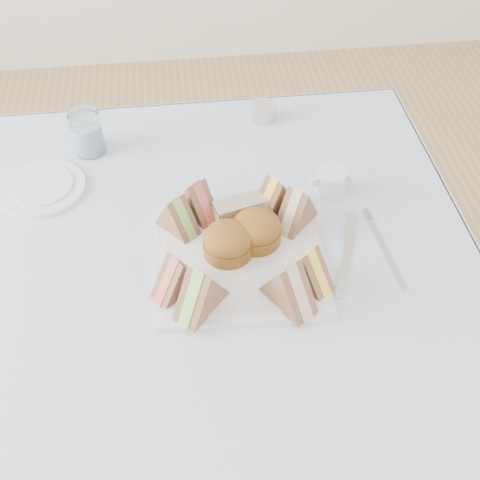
{
  "coord_description": "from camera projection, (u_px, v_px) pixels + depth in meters",
  "views": [
    {
      "loc": [
        -0.01,
        -0.7,
        1.56
      ],
      "look_at": [
        0.07,
        0.01,
        0.8
      ],
      "focal_mm": 45.0,
      "sensor_mm": 36.0,
      "label": 1
    }
  ],
  "objects": [
    {
      "name": "floor",
      "position": [
        213.0,
        447.0,
        1.61
      ],
      "size": [
        4.0,
        4.0,
        0.0
      ],
      "primitive_type": "plane",
      "color": "#9E7751",
      "rests_on": "ground"
    },
    {
      "name": "sandwich_bl_a",
      "position": [
        177.0,
        214.0,
        1.09
      ],
      "size": [
        0.09,
        0.09,
        0.08
      ],
      "primitive_type": null,
      "rotation": [
        0.0,
        0.0,
        2.24
      ],
      "color": "brown",
      "rests_on": "serving_plate"
    },
    {
      "name": "creamer_jug",
      "position": [
        331.0,
        181.0,
        1.18
      ],
      "size": [
        0.07,
        0.07,
        0.05
      ],
      "primitive_type": "cylinder",
      "rotation": [
        0.0,
        0.0,
        0.22
      ],
      "color": "silver",
      "rests_on": "tablecloth"
    },
    {
      "name": "scone_left",
      "position": [
        228.0,
        242.0,
        1.05
      ],
      "size": [
        0.1,
        0.1,
        0.06
      ],
      "primitive_type": "cylinder",
      "rotation": [
        0.0,
        0.0,
        -0.11
      ],
      "color": "brown",
      "rests_on": "serving_plate"
    },
    {
      "name": "sandwich_br_b",
      "position": [
        274.0,
        195.0,
        1.12
      ],
      "size": [
        0.1,
        0.09,
        0.08
      ],
      "primitive_type": null,
      "rotation": [
        0.0,
        0.0,
        -2.49
      ],
      "color": "brown",
      "rests_on": "serving_plate"
    },
    {
      "name": "sandwich_bl_b",
      "position": [
        197.0,
        198.0,
        1.11
      ],
      "size": [
        0.09,
        0.1,
        0.08
      ],
      "primitive_type": null,
      "rotation": [
        0.0,
        0.0,
        2.17
      ],
      "color": "brown",
      "rests_on": "serving_plate"
    },
    {
      "name": "water_glass",
      "position": [
        87.0,
        133.0,
        1.26
      ],
      "size": [
        0.09,
        0.09,
        0.1
      ],
      "primitive_type": "cylinder",
      "rotation": [
        0.0,
        0.0,
        -0.43
      ],
      "color": "white",
      "rests_on": "tablecloth"
    },
    {
      "name": "sandwich_fl_b",
      "position": [
        200.0,
        289.0,
        0.96
      ],
      "size": [
        0.1,
        0.11,
        0.09
      ],
      "primitive_type": null,
      "rotation": [
        0.0,
        0.0,
        0.84
      ],
      "color": "brown",
      "rests_on": "serving_plate"
    },
    {
      "name": "pastry_slice",
      "position": [
        239.0,
        210.0,
        1.12
      ],
      "size": [
        0.1,
        0.06,
        0.04
      ],
      "primitive_type": "cube",
      "rotation": [
        0.0,
        0.0,
        0.26
      ],
      "color": "tan",
      "rests_on": "serving_plate"
    },
    {
      "name": "serving_plate",
      "position": [
        240.0,
        257.0,
        1.08
      ],
      "size": [
        0.31,
        0.31,
        0.01
      ],
      "primitive_type": "cube",
      "rotation": [
        0.0,
        0.0,
        -0.05
      ],
      "color": "silver",
      "rests_on": "tablecloth"
    },
    {
      "name": "table",
      "position": [
        208.0,
        376.0,
        1.34
      ],
      "size": [
        0.9,
        0.9,
        0.74
      ],
      "primitive_type": "cube",
      "color": "brown",
      "rests_on": "floor"
    },
    {
      "name": "tea_strainer",
      "position": [
        263.0,
        113.0,
        1.36
      ],
      "size": [
        0.08,
        0.08,
        0.03
      ],
      "primitive_type": "cylinder",
      "rotation": [
        0.0,
        0.0,
        0.29
      ],
      "color": "silver",
      "rests_on": "tablecloth"
    },
    {
      "name": "sandwich_fl_a",
      "position": [
        177.0,
        274.0,
        0.99
      ],
      "size": [
        0.1,
        0.09,
        0.08
      ],
      "primitive_type": null,
      "rotation": [
        0.0,
        0.0,
        0.6
      ],
      "color": "brown",
      "rests_on": "serving_plate"
    },
    {
      "name": "scone_right",
      "position": [
        256.0,
        229.0,
        1.07
      ],
      "size": [
        0.1,
        0.1,
        0.06
      ],
      "primitive_type": "cylinder",
      "rotation": [
        0.0,
        0.0,
        0.18
      ],
      "color": "brown",
      "rests_on": "serving_plate"
    },
    {
      "name": "knife",
      "position": [
        347.0,
        253.0,
        1.09
      ],
      "size": [
        0.09,
        0.2,
        0.0
      ],
      "primitive_type": "cube",
      "rotation": [
        0.0,
        0.0,
        -0.36
      ],
      "color": "silver",
      "rests_on": "tablecloth"
    },
    {
      "name": "sandwich_fr_a",
      "position": [
        309.0,
        267.0,
        1.0
      ],
      "size": [
        0.09,
        0.1,
        0.08
      ],
      "primitive_type": null,
      "rotation": [
        0.0,
        0.0,
        -0.87
      ],
      "color": "brown",
      "rests_on": "serving_plate"
    },
    {
      "name": "tablecloth",
      "position": [
        200.0,
        268.0,
        1.07
      ],
      "size": [
        1.02,
        1.02,
        0.01
      ],
      "primitive_type": "cube",
      "color": "#9AAED7",
      "rests_on": "table"
    },
    {
      "name": "side_plate",
      "position": [
        43.0,
        188.0,
        1.2
      ],
      "size": [
        0.22,
        0.22,
        0.01
      ],
      "primitive_type": "cylinder",
      "rotation": [
        0.0,
        0.0,
        0.33
      ],
      "color": "silver",
      "rests_on": "tablecloth"
    },
    {
      "name": "fork",
      "position": [
        387.0,
        254.0,
        1.09
      ],
      "size": [
        0.02,
        0.17,
        0.0
      ],
      "primitive_type": "cube",
      "rotation": [
        0.0,
        0.0,
        0.08
      ],
      "color": "silver",
      "rests_on": "tablecloth"
    },
    {
      "name": "sandwich_br_a",
      "position": [
        297.0,
        207.0,
        1.1
      ],
      "size": [
        0.1,
        0.1,
        0.08
      ],
      "primitive_type": null,
      "rotation": [
        0.0,
        0.0,
        -2.32
      ],
      "color": "brown",
      "rests_on": "serving_plate"
    },
    {
      "name": "sandwich_fr_b",
      "position": [
        289.0,
        284.0,
        0.97
      ],
      "size": [
        0.09,
        0.11,
        0.09
      ],
      "primitive_type": null,
      "rotation": [
        0.0,
        0.0,
        -1.0
      ],
      "color": "brown",
      "rests_on": "serving_plate"
    }
  ]
}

